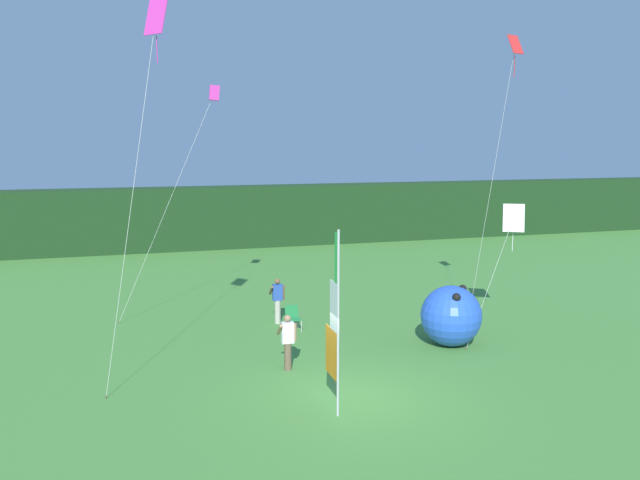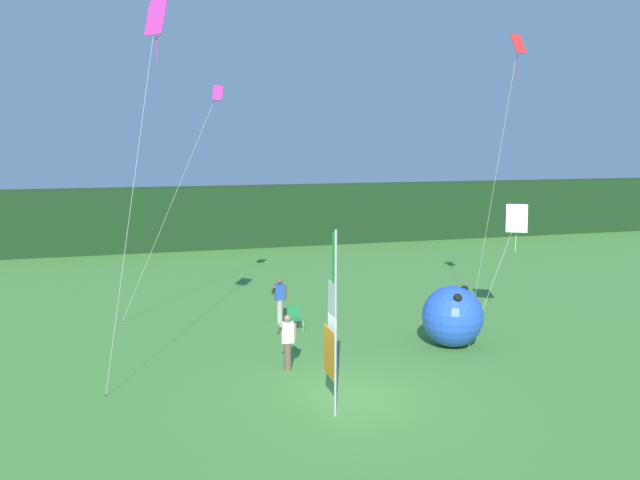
% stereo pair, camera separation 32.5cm
% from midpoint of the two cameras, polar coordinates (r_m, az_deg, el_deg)
% --- Properties ---
extents(ground_plane, '(120.00, 120.00, 0.00)m').
position_cam_midpoint_polar(ground_plane, '(17.26, 2.42, -14.11)').
color(ground_plane, '#478438').
extents(distant_treeline, '(80.00, 2.40, 3.86)m').
position_cam_midpoint_polar(distant_treeline, '(40.99, -9.18, 2.05)').
color(distant_treeline, '#193819').
rests_on(distant_treeline, ground).
extents(banner_flag, '(0.06, 1.03, 4.67)m').
position_cam_midpoint_polar(banner_flag, '(15.79, 0.71, -7.69)').
color(banner_flag, '#B7B7BC').
rests_on(banner_flag, ground).
extents(person_near_banner, '(0.55, 0.48, 1.71)m').
position_cam_midpoint_polar(person_near_banner, '(23.73, -4.23, -5.35)').
color(person_near_banner, '#B7B2A3').
rests_on(person_near_banner, ground).
extents(person_mid_field, '(0.55, 0.48, 1.68)m').
position_cam_midpoint_polar(person_mid_field, '(19.01, -3.42, -9.03)').
color(person_mid_field, brown).
rests_on(person_mid_field, ground).
extents(inflatable_balloon, '(2.02, 2.02, 2.02)m').
position_cam_midpoint_polar(inflatable_balloon, '(21.55, 11.27, -6.69)').
color(inflatable_balloon, blue).
rests_on(inflatable_balloon, ground).
extents(folding_chair, '(0.51, 0.51, 0.89)m').
position_cam_midpoint_polar(folding_chair, '(22.95, -2.90, -6.86)').
color(folding_chair, '#BCBCC1').
rests_on(folding_chair, ground).
extents(kite_magenta_box_0, '(4.06, 0.59, 8.81)m').
position_cam_midpoint_polar(kite_magenta_box_0, '(24.78, -9.94, 12.69)').
color(kite_magenta_box_0, brown).
rests_on(kite_magenta_box_0, ground).
extents(kite_white_diamond_1, '(3.33, 2.38, 4.50)m').
position_cam_midpoint_polar(kite_white_diamond_1, '(23.74, 16.54, 1.58)').
color(kite_white_diamond_1, brown).
rests_on(kite_white_diamond_1, ground).
extents(kite_red_diamond_2, '(1.20, 1.15, 10.26)m').
position_cam_midpoint_polar(kite_red_diamond_2, '(23.01, 16.37, 14.27)').
color(kite_red_diamond_2, brown).
rests_on(kite_red_diamond_2, ground).
extents(kite_magenta_diamond_3, '(2.04, 1.25, 10.42)m').
position_cam_midpoint_polar(kite_magenta_diamond_3, '(17.96, -15.30, 17.11)').
color(kite_magenta_diamond_3, brown).
rests_on(kite_magenta_diamond_3, ground).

